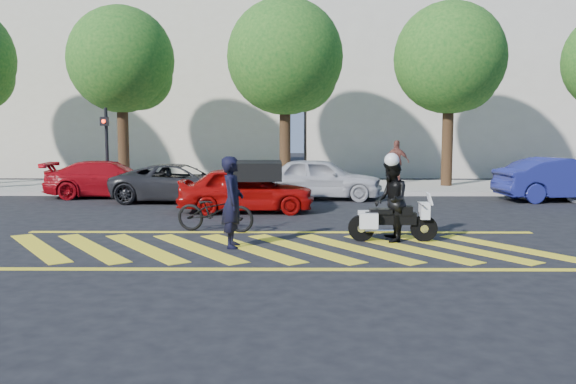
{
  "coord_description": "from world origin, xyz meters",
  "views": [
    {
      "loc": [
        0.3,
        -12.47,
        2.53
      ],
      "look_at": [
        0.2,
        1.18,
        1.05
      ],
      "focal_mm": 38.0,
      "sensor_mm": 36.0,
      "label": 1
    }
  ],
  "objects_px": {
    "parked_left": "(110,179)",
    "officer_moto": "(391,201)",
    "officer_bike": "(233,202)",
    "parked_right": "(563,179)",
    "parked_mid_right": "(321,178)",
    "parked_mid_left": "(181,183)",
    "police_motorcycle": "(391,220)",
    "red_convertible": "(246,189)",
    "bicycle": "(215,211)"
  },
  "relations": [
    {
      "from": "red_convertible",
      "to": "parked_right",
      "type": "relative_size",
      "value": 0.89
    },
    {
      "from": "parked_left",
      "to": "parked_mid_left",
      "type": "bearing_deg",
      "value": -119.76
    },
    {
      "from": "red_convertible",
      "to": "parked_right",
      "type": "bearing_deg",
      "value": -77.01
    },
    {
      "from": "police_motorcycle",
      "to": "parked_left",
      "type": "bearing_deg",
      "value": 138.09
    },
    {
      "from": "officer_bike",
      "to": "parked_right",
      "type": "distance_m",
      "value": 13.18
    },
    {
      "from": "bicycle",
      "to": "officer_bike",
      "type": "bearing_deg",
      "value": -149.08
    },
    {
      "from": "officer_bike",
      "to": "parked_right",
      "type": "height_order",
      "value": "officer_bike"
    },
    {
      "from": "officer_bike",
      "to": "parked_left",
      "type": "relative_size",
      "value": 0.43
    },
    {
      "from": "police_motorcycle",
      "to": "officer_moto",
      "type": "relative_size",
      "value": 1.09
    },
    {
      "from": "parked_mid_right",
      "to": "red_convertible",
      "type": "bearing_deg",
      "value": 152.61
    },
    {
      "from": "officer_bike",
      "to": "parked_right",
      "type": "relative_size",
      "value": 0.43
    },
    {
      "from": "parked_mid_left",
      "to": "bicycle",
      "type": "bearing_deg",
      "value": -158.62
    },
    {
      "from": "parked_left",
      "to": "parked_mid_right",
      "type": "xyz_separation_m",
      "value": [
        7.48,
        -0.43,
        0.07
      ]
    },
    {
      "from": "officer_moto",
      "to": "parked_mid_right",
      "type": "relative_size",
      "value": 0.42
    },
    {
      "from": "parked_left",
      "to": "officer_moto",
      "type": "bearing_deg",
      "value": -138.97
    },
    {
      "from": "officer_moto",
      "to": "red_convertible",
      "type": "relative_size",
      "value": 0.45
    },
    {
      "from": "red_convertible",
      "to": "parked_left",
      "type": "distance_m",
      "value": 6.35
    },
    {
      "from": "bicycle",
      "to": "red_convertible",
      "type": "xyz_separation_m",
      "value": [
        0.49,
        3.33,
        0.17
      ]
    },
    {
      "from": "police_motorcycle",
      "to": "parked_right",
      "type": "height_order",
      "value": "parked_right"
    },
    {
      "from": "parked_mid_right",
      "to": "parked_right",
      "type": "distance_m",
      "value": 8.23
    },
    {
      "from": "parked_mid_right",
      "to": "bicycle",
      "type": "bearing_deg",
      "value": 164.82
    },
    {
      "from": "red_convertible",
      "to": "bicycle",
      "type": "bearing_deg",
      "value": 169.64
    },
    {
      "from": "red_convertible",
      "to": "police_motorcycle",
      "type": "bearing_deg",
      "value": -144.08
    },
    {
      "from": "parked_left",
      "to": "parked_mid_left",
      "type": "relative_size",
      "value": 0.98
    },
    {
      "from": "red_convertible",
      "to": "parked_left",
      "type": "relative_size",
      "value": 0.89
    },
    {
      "from": "police_motorcycle",
      "to": "bicycle",
      "type": "bearing_deg",
      "value": 164.95
    },
    {
      "from": "bicycle",
      "to": "parked_left",
      "type": "relative_size",
      "value": 0.43
    },
    {
      "from": "police_motorcycle",
      "to": "parked_mid_right",
      "type": "distance_m",
      "value": 7.94
    },
    {
      "from": "parked_left",
      "to": "parked_mid_left",
      "type": "height_order",
      "value": "parked_left"
    },
    {
      "from": "officer_bike",
      "to": "parked_left",
      "type": "distance_m",
      "value": 10.39
    },
    {
      "from": "parked_left",
      "to": "police_motorcycle",
      "type": "bearing_deg",
      "value": -138.92
    },
    {
      "from": "officer_bike",
      "to": "parked_right",
      "type": "xyz_separation_m",
      "value": [
        10.44,
        8.04,
        -0.22
      ]
    },
    {
      "from": "police_motorcycle",
      "to": "red_convertible",
      "type": "height_order",
      "value": "red_convertible"
    },
    {
      "from": "police_motorcycle",
      "to": "red_convertible",
      "type": "relative_size",
      "value": 0.49
    },
    {
      "from": "parked_mid_left",
      "to": "parked_mid_right",
      "type": "height_order",
      "value": "parked_mid_right"
    },
    {
      "from": "officer_bike",
      "to": "parked_right",
      "type": "bearing_deg",
      "value": -53.4
    },
    {
      "from": "officer_moto",
      "to": "parked_mid_right",
      "type": "bearing_deg",
      "value": -169.66
    },
    {
      "from": "bicycle",
      "to": "officer_moto",
      "type": "xyz_separation_m",
      "value": [
        4.02,
        -1.22,
        0.39
      ]
    },
    {
      "from": "officer_bike",
      "to": "parked_mid_right",
      "type": "distance_m",
      "value": 8.82
    },
    {
      "from": "parked_mid_left",
      "to": "parked_mid_right",
      "type": "xyz_separation_m",
      "value": [
        4.71,
        0.83,
        0.09
      ]
    },
    {
      "from": "police_motorcycle",
      "to": "parked_mid_left",
      "type": "xyz_separation_m",
      "value": [
        -5.91,
        7.02,
        0.17
      ]
    },
    {
      "from": "bicycle",
      "to": "red_convertible",
      "type": "relative_size",
      "value": 0.48
    },
    {
      "from": "parked_left",
      "to": "parked_right",
      "type": "relative_size",
      "value": 1.0
    },
    {
      "from": "parked_left",
      "to": "officer_bike",
      "type": "bearing_deg",
      "value": -154.89
    },
    {
      "from": "bicycle",
      "to": "red_convertible",
      "type": "bearing_deg",
      "value": 4.84
    },
    {
      "from": "parked_mid_left",
      "to": "parked_right",
      "type": "relative_size",
      "value": 1.02
    },
    {
      "from": "officer_bike",
      "to": "police_motorcycle",
      "type": "relative_size",
      "value": 0.98
    },
    {
      "from": "officer_moto",
      "to": "parked_mid_left",
      "type": "relative_size",
      "value": 0.39
    },
    {
      "from": "officer_moto",
      "to": "parked_left",
      "type": "bearing_deg",
      "value": -131.95
    },
    {
      "from": "officer_bike",
      "to": "parked_mid_left",
      "type": "height_order",
      "value": "officer_bike"
    }
  ]
}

